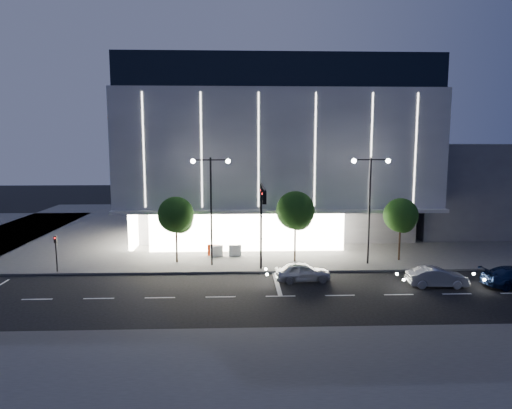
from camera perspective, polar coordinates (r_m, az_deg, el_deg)
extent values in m
plane|color=black|center=(32.38, -0.75, -10.57)|extent=(160.00, 160.00, 0.00)
cube|color=#474747|center=(55.95, 3.76, -2.67)|extent=(70.00, 40.00, 0.15)
cube|color=#474747|center=(22.05, 14.05, -19.76)|extent=(70.00, 10.00, 0.15)
cube|color=#4C4C51|center=(55.47, 1.72, -0.73)|extent=(28.00, 21.00, 4.00)
cube|color=gray|center=(52.87, 1.90, 7.01)|extent=(30.00, 25.00, 11.00)
cube|color=black|center=(53.24, 1.94, 14.57)|extent=(29.40, 24.50, 3.00)
cube|color=white|center=(42.24, -1.12, -3.41)|extent=(18.00, 0.40, 3.60)
cube|color=white|center=(48.49, -14.12, -2.19)|extent=(0.40, 10.00, 3.60)
cube|color=gray|center=(41.06, 3.09, -0.77)|extent=(30.00, 2.00, 0.30)
cube|color=white|center=(40.39, 3.17, 6.78)|extent=(24.00, 0.06, 10.00)
cube|color=#4C4C51|center=(61.14, 23.79, 2.24)|extent=(16.00, 20.00, 10.00)
cylinder|color=black|center=(36.20, 0.63, -2.88)|extent=(0.18, 0.18, 7.00)
cylinder|color=black|center=(32.83, 0.89, 2.20)|extent=(0.14, 5.80, 0.14)
cube|color=black|center=(33.59, 0.82, 1.30)|extent=(0.28, 0.18, 0.85)
cube|color=black|center=(31.21, 1.06, 0.80)|extent=(0.28, 0.18, 0.85)
sphere|color=#FF0C0C|center=(33.55, 0.62, 1.80)|extent=(0.14, 0.14, 0.14)
cylinder|color=black|center=(37.23, -5.62, -1.05)|extent=(0.16, 0.16, 9.00)
cylinder|color=black|center=(36.87, -6.80, 5.56)|extent=(1.40, 0.10, 0.10)
cylinder|color=black|center=(36.79, -4.61, 5.58)|extent=(1.40, 0.10, 0.10)
sphere|color=white|center=(36.94, -7.88, 5.39)|extent=(0.36, 0.36, 0.36)
sphere|color=white|center=(36.77, -3.52, 5.44)|extent=(0.36, 0.36, 0.36)
cylinder|color=black|center=(38.69, 13.98, -0.92)|extent=(0.16, 0.16, 9.00)
cylinder|color=black|center=(38.11, 13.18, 5.48)|extent=(1.40, 0.10, 0.10)
cylinder|color=black|center=(38.50, 15.20, 5.43)|extent=(1.40, 0.10, 0.10)
sphere|color=white|center=(37.93, 12.15, 5.35)|extent=(0.36, 0.36, 0.36)
sphere|color=white|center=(38.72, 16.18, 5.26)|extent=(0.36, 0.36, 0.36)
cylinder|color=black|center=(38.98, -23.68, -5.77)|extent=(0.12, 0.12, 3.00)
cube|color=black|center=(38.73, -23.78, -4.05)|extent=(0.22, 0.16, 0.55)
sphere|color=#FF0C0C|center=(38.60, -23.85, -3.86)|extent=(0.10, 0.10, 0.10)
cylinder|color=black|center=(38.98, -9.90, -4.64)|extent=(0.16, 0.16, 3.78)
sphere|color=#113D10|center=(38.56, -9.98, -1.26)|extent=(3.02, 3.02, 3.02)
sphere|color=#113D10|center=(38.80, -9.48, -2.01)|extent=(2.16, 2.16, 2.16)
sphere|color=#113D10|center=(38.50, -10.37, -1.78)|extent=(1.94, 1.94, 1.94)
cylinder|color=black|center=(38.89, 4.90, -4.37)|extent=(0.16, 0.16, 4.06)
sphere|color=#113D10|center=(38.45, 4.94, -0.73)|extent=(3.25, 3.25, 3.25)
sphere|color=#113D10|center=(38.77, 5.34, -1.53)|extent=(2.32, 2.32, 2.32)
sphere|color=#113D10|center=(38.32, 4.59, -1.28)|extent=(2.09, 2.09, 2.09)
cylinder|color=black|center=(41.02, 17.51, -4.37)|extent=(0.16, 0.16, 3.64)
sphere|color=#113D10|center=(40.62, 17.64, -1.28)|extent=(2.91, 2.91, 2.91)
sphere|color=#113D10|center=(40.99, 17.91, -1.95)|extent=(2.08, 2.08, 2.08)
sphere|color=#113D10|center=(40.45, 17.36, -1.75)|extent=(1.87, 1.87, 1.87)
imported|color=#B3B6BB|center=(34.15, 5.87, -8.40)|extent=(4.24, 1.98, 1.40)
imported|color=silver|center=(35.22, 21.66, -8.44)|extent=(4.23, 1.62, 1.38)
cube|color=red|center=(40.97, -5.29, -5.73)|extent=(1.13, 0.54, 1.00)
cube|color=silver|center=(40.76, -2.63, -5.77)|extent=(1.11, 0.32, 1.00)
cube|color=white|center=(40.64, -4.95, -5.83)|extent=(1.11, 0.64, 1.00)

